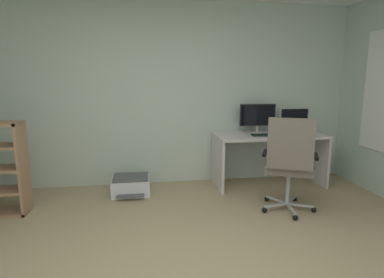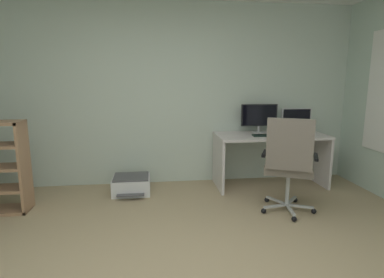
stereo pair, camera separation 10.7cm
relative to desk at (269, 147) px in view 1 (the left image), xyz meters
The scene contains 8 objects.
wall_back 1.72m from the desk, 165.40° to the left, with size 5.56×0.10×2.57m, color silver.
desk is the anchor object (origin of this frame).
monitor_main 0.48m from the desk, 127.38° to the left, with size 0.52×0.18×0.41m.
monitor_secondary 0.61m from the desk, 20.51° to the left, with size 0.44×0.18×0.34m.
keyboard 0.27m from the desk, 137.89° to the right, with size 0.34×0.13×0.02m, color black.
computer_mouse 0.26m from the desk, 47.70° to the right, with size 0.06×0.10×0.03m, color black.
office_chair 0.99m from the desk, 99.40° to the right, with size 0.68×0.68×1.11m.
printer 2.00m from the desk, behind, with size 0.50×0.50×0.24m.
Camera 1 is at (-0.25, -1.98, 1.52)m, focal length 29.48 mm.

